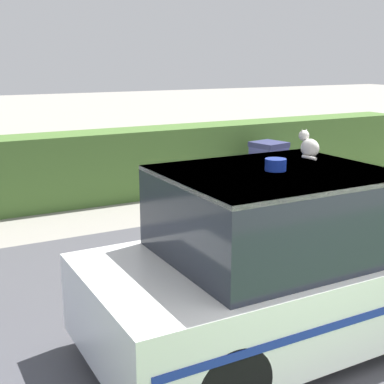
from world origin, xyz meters
The scene contains 5 objects.
road_strip centered at (0.00, 3.64, 0.01)m, with size 28.00×5.68×0.01m, color #4C4C51.
garden_hedge centered at (0.26, 8.43, 0.67)m, with size 14.90×0.87×1.33m, color #4C7233.
police_car centered at (0.17, 2.52, 0.80)m, with size 4.09×1.85×1.81m.
cat centered at (0.28, 2.45, 1.92)m, with size 0.16×0.28×0.25m.
wheelie_bin centered at (3.40, 7.28, 0.54)m, with size 0.69×0.71×1.07m.
Camera 1 is at (-2.88, -1.26, 2.70)m, focal length 50.00 mm.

